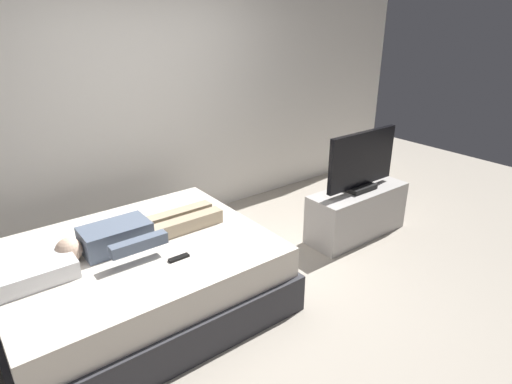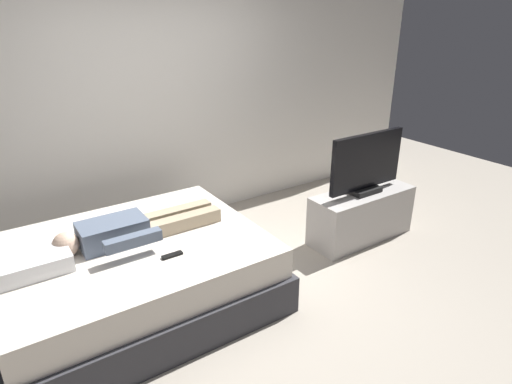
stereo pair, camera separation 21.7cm
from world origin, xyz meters
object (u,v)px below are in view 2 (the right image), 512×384
Objects in this scene: bed at (135,275)px; tv_stand at (361,215)px; pillow at (31,263)px; person at (131,229)px; tv at (366,165)px; remote at (172,255)px.

bed reaches higher than tv_stand.
bed is at bearing -0.00° from pillow.
tv reaches higher than person.
person reaches higher than tv_stand.
pillow is 3.20× the size of remote.
tv_stand is (2.25, -0.21, -0.01)m from bed.
tv is at bearing -6.99° from person.
tv is (2.07, 0.13, 0.24)m from remote.
tv is at bearing -4.21° from pillow.
bed is at bearing 174.55° from tv_stand.
bed is 1.79× the size of tv_stand.
person is 2.27m from tv_stand.
pillow is 0.92m from remote.
remote is (0.85, -0.35, -0.05)m from pillow.
bed is 1.57× the size of person.
pillow is 0.38× the size of person.
remote reaches higher than tv_stand.
bed is 2.26m from tv_stand.
tv is (2.22, -0.27, 0.16)m from person.
tv reaches higher than bed.
person is (0.70, 0.06, 0.02)m from pillow.
pillow is 0.44× the size of tv_stand.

